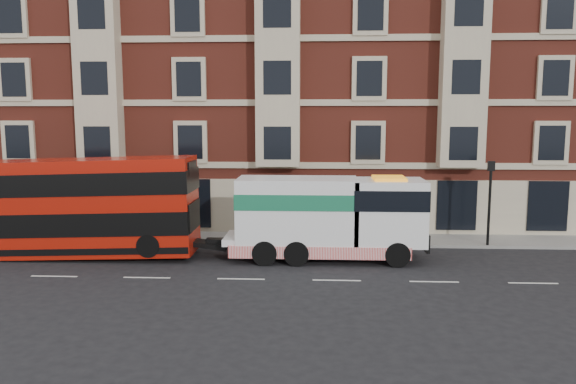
# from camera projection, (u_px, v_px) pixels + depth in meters

# --- Properties ---
(ground) EXTENTS (120.00, 120.00, 0.00)m
(ground) POSITION_uv_depth(u_px,v_px,m) (241.00, 279.00, 23.47)
(ground) COLOR black
(ground) RESTS_ON ground
(sidewalk) EXTENTS (90.00, 3.00, 0.15)m
(sidewalk) POSITION_uv_depth(u_px,v_px,m) (259.00, 238.00, 30.88)
(sidewalk) COLOR slate
(sidewalk) RESTS_ON ground
(victorian_terrace) EXTENTS (45.00, 12.00, 20.40)m
(victorian_terrace) POSITION_uv_depth(u_px,v_px,m) (277.00, 65.00, 36.92)
(victorian_terrace) COLOR maroon
(victorian_terrace) RESTS_ON ground
(lamp_post_west) EXTENTS (0.35, 0.15, 4.35)m
(lamp_post_west) POSITION_uv_depth(u_px,v_px,m) (143.00, 194.00, 29.53)
(lamp_post_west) COLOR black
(lamp_post_west) RESTS_ON sidewalk
(lamp_post_east) EXTENTS (0.35, 0.15, 4.35)m
(lamp_post_east) POSITION_uv_depth(u_px,v_px,m) (490.00, 197.00, 28.65)
(lamp_post_east) COLOR black
(lamp_post_east) RESTS_ON sidewalk
(double_decker_bus) EXTENTS (11.66, 2.68, 4.72)m
(double_decker_bus) POSITION_uv_depth(u_px,v_px,m) (74.00, 206.00, 26.92)
(double_decker_bus) COLOR #A31509
(double_decker_bus) RESTS_ON ground
(tow_truck) EXTENTS (9.33, 2.76, 3.89)m
(tow_truck) POSITION_uv_depth(u_px,v_px,m) (325.00, 217.00, 26.39)
(tow_truck) COLOR white
(tow_truck) RESTS_ON ground
(pedestrian) EXTENTS (0.58, 0.38, 1.57)m
(pedestrian) POSITION_uv_depth(u_px,v_px,m) (98.00, 224.00, 30.53)
(pedestrian) COLOR #211D3A
(pedestrian) RESTS_ON sidewalk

